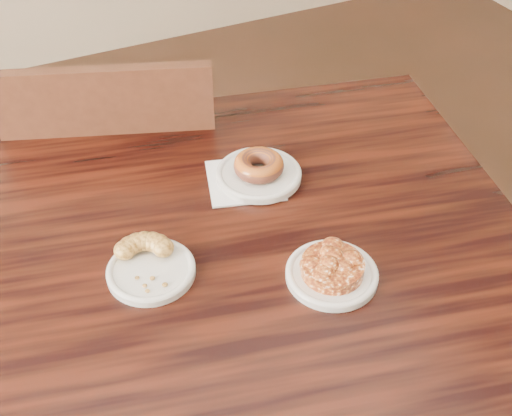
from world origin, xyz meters
name	(u,v)px	position (x,y,z in m)	size (l,w,h in m)	color
cafe_table	(253,373)	(0.08, 0.24, 0.38)	(0.99, 0.99, 0.75)	black
chair_far	(132,180)	(0.03, 0.88, 0.45)	(0.49, 0.49, 0.90)	black
napkin	(245,180)	(0.15, 0.41, 0.75)	(0.14, 0.14, 0.00)	white
plate_donut	(259,175)	(0.18, 0.41, 0.76)	(0.17, 0.17, 0.01)	silver
plate_cruller	(151,271)	(-0.09, 0.26, 0.76)	(0.15, 0.15, 0.01)	silver
plate_fritter	(332,275)	(0.17, 0.12, 0.76)	(0.15, 0.15, 0.01)	silver
glazed_donut	(259,165)	(0.18, 0.41, 0.78)	(0.10, 0.10, 0.03)	brown
apple_fritter	(333,265)	(0.17, 0.12, 0.78)	(0.14, 0.14, 0.03)	#441407
cruller_fragment	(150,262)	(-0.09, 0.26, 0.78)	(0.12, 0.12, 0.03)	brown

